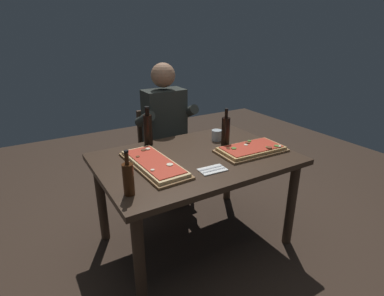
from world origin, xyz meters
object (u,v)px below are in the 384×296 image
Objects in this scene: pizza_rectangular_left at (154,164)px; wine_bottle_dark at (148,129)px; oil_bottle_amber at (226,131)px; diner_chair at (162,148)px; vinegar_bottle_green at (128,178)px; dining_table at (195,168)px; pizza_rectangular_front at (251,149)px; seated_diner at (167,127)px; tumbler_near_camera at (217,136)px.

wine_bottle_dark reaches higher than pizza_rectangular_left.
oil_bottle_amber is 0.35× the size of diner_chair.
vinegar_bottle_green is (-0.92, -0.35, -0.02)m from oil_bottle_amber.
wine_bottle_dark reaches higher than dining_table.
pizza_rectangular_front is at bearing -42.54° from wine_bottle_dark.
diner_chair is at bearing 61.50° from pizza_rectangular_left.
dining_table is 2.64× the size of pizza_rectangular_front.
wine_bottle_dark is at bearing 59.04° from vinegar_bottle_green.
seated_diner is at bearing 53.90° from vinegar_bottle_green.
pizza_rectangular_left reaches higher than dining_table.
seated_diner reaches higher than dining_table.
pizza_rectangular_left is (-0.74, 0.14, -0.00)m from pizza_rectangular_front.
pizza_rectangular_left is at bearing -108.84° from wine_bottle_dark.
vinegar_bottle_green is 3.04× the size of tumbler_near_camera.
seated_diner is at bearing 110.85° from tumbler_near_camera.
wine_bottle_dark reaches higher than oil_bottle_amber.
wine_bottle_dark is at bearing 158.47° from tumbler_near_camera.
dining_table is at bearing 24.26° from vinegar_bottle_green.
pizza_rectangular_front is 0.92m from seated_diner.
diner_chair is (0.13, 0.86, -0.16)m from dining_table.
wine_bottle_dark is 0.36× the size of diner_chair.
wine_bottle_dark is 0.47m from seated_diner.
diner_chair is (-0.19, 0.78, -0.37)m from oil_bottle_amber.
seated_diner is at bearing 79.80° from dining_table.
diner_chair is at bearing 90.00° from seated_diner.
oil_bottle_amber is at bearing -73.97° from seated_diner.
dining_table is 0.45m from pizza_rectangular_front.
vinegar_bottle_green is at bearing -155.74° from dining_table.
dining_table is at bearing -65.38° from wine_bottle_dark.
oil_bottle_amber reaches higher than tumbler_near_camera.
wine_bottle_dark is 0.57m from tumbler_near_camera.
seated_diner is (0.73, 1.01, -0.10)m from vinegar_bottle_green.
pizza_rectangular_left is at bearing 45.29° from vinegar_bottle_green.
pizza_rectangular_front is (0.41, -0.14, 0.12)m from dining_table.
diner_chair reaches higher than dining_table.
pizza_rectangular_left is 1.01m from diner_chair.
vinegar_bottle_green reaches higher than tumbler_near_camera.
oil_bottle_amber is 0.89m from diner_chair.
vinegar_bottle_green is (-1.01, -0.13, 0.08)m from pizza_rectangular_front.
oil_bottle_amber is at bearing 6.27° from pizza_rectangular_left.
tumbler_near_camera is (0.33, 0.21, 0.13)m from dining_table.
tumbler_near_camera is (0.66, 0.21, 0.02)m from pizza_rectangular_left.
pizza_rectangular_left is 0.66m from oil_bottle_amber.
pizza_rectangular_left is at bearing -118.50° from diner_chair.
pizza_rectangular_front is 0.35m from tumbler_near_camera.
oil_bottle_amber is 0.23× the size of seated_diner.
wine_bottle_dark reaches higher than tumbler_near_camera.
dining_table is 0.42m from tumbler_near_camera.
oil_bottle_amber is at bearing 12.97° from dining_table.
dining_table is 2.18× the size of pizza_rectangular_left.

